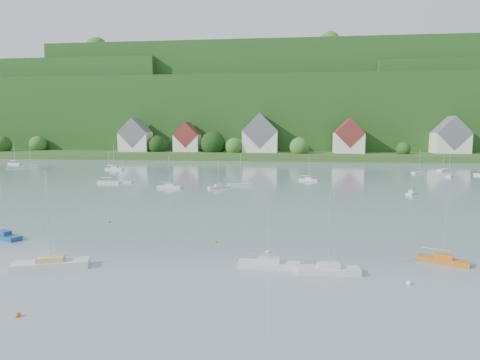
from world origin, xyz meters
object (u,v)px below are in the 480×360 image
Objects in this scene: near_sailboat_5 at (443,259)px; near_sailboat_2 at (51,264)px; near_sailboat_4 at (269,264)px; near_sailboat_3 at (328,269)px; near_sailboat_1 at (4,235)px.

near_sailboat_2 is at bearing -144.90° from near_sailboat_5.
near_sailboat_3 is at bearing -6.64° from near_sailboat_4.
near_sailboat_1 is 16.54m from near_sailboat_2.
near_sailboat_4 reaches higher than near_sailboat_5.
near_sailboat_4 is (22.69, 2.74, -0.05)m from near_sailboat_2.
near_sailboat_3 is at bearing 11.47° from near_sailboat_1.
near_sailboat_1 is at bearing 169.99° from near_sailboat_4.
near_sailboat_3 is (28.75, 1.80, -0.06)m from near_sailboat_2.
near_sailboat_3 is 13.64m from near_sailboat_5.
near_sailboat_5 is at bearing 14.00° from near_sailboat_4.
near_sailboat_1 reaches higher than near_sailboat_5.
near_sailboat_4 is (-6.06, 0.94, 0.01)m from near_sailboat_3.
near_sailboat_1 is 1.11× the size of near_sailboat_5.
near_sailboat_1 is at bearing 165.06° from near_sailboat_3.
near_sailboat_2 is at bearing -179.68° from near_sailboat_3.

